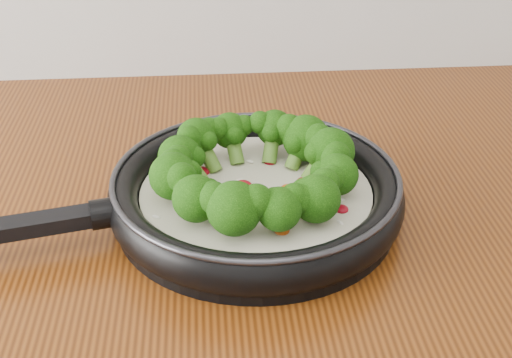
{
  "coord_description": "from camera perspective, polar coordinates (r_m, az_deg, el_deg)",
  "views": [
    {
      "loc": [
        0.08,
        0.36,
        1.35
      ],
      "look_at": [
        0.13,
        1.04,
        0.95
      ],
      "focal_mm": 48.57,
      "sensor_mm": 36.0,
      "label": 1
    }
  ],
  "objects": [
    {
      "name": "skillet",
      "position": [
        0.8,
        -0.17,
        -0.77
      ],
      "size": [
        0.56,
        0.41,
        0.1
      ],
      "color": "black",
      "rests_on": "counter"
    }
  ]
}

